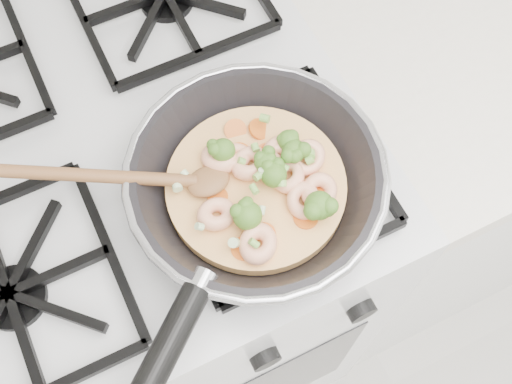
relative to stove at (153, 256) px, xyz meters
name	(u,v)px	position (x,y,z in m)	size (l,w,h in m)	color
stove	(153,256)	(0.00, 0.00, 0.00)	(0.60, 0.60, 0.92)	white
skillet	(254,186)	(0.12, -0.17, 0.49)	(0.42, 0.34, 0.09)	black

